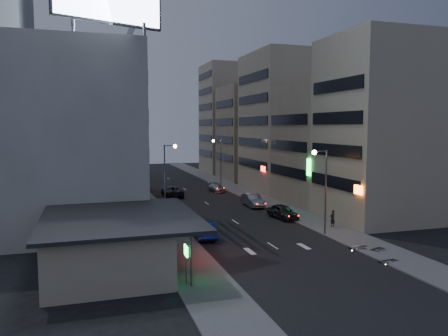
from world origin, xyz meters
name	(u,v)px	position (x,y,z in m)	size (l,w,h in m)	color
ground	(293,259)	(0.00, 0.00, 0.00)	(180.00, 180.00, 0.00)	black
sidewalk_left	(143,201)	(-8.00, 30.00, 0.06)	(4.00, 120.00, 0.12)	#4C4C4F
sidewalk_right	(251,195)	(8.00, 30.00, 0.06)	(4.00, 120.00, 0.12)	#4C4C4F
food_court	(108,242)	(-13.90, 2.00, 1.98)	(11.00, 13.00, 3.88)	tan
white_building	(69,139)	(-17.00, 20.00, 9.00)	(14.00, 24.00, 18.00)	#B5B5B0
shophouse_near	(376,129)	(15.00, 10.50, 10.00)	(10.00, 11.00, 20.00)	tan
shophouse_mid	(325,144)	(15.50, 22.00, 8.00)	(11.00, 12.00, 16.00)	tan
shophouse_far	(281,122)	(15.00, 35.00, 11.00)	(10.00, 14.00, 22.00)	tan
far_left_a	(85,128)	(-15.50, 45.00, 10.00)	(11.00, 10.00, 20.00)	#B5B5B0
far_left_b	(83,141)	(-16.00, 58.00, 7.50)	(12.00, 10.00, 15.00)	gray
far_right_a	(251,133)	(15.50, 50.00, 9.00)	(11.00, 12.00, 18.00)	tan
far_right_b	(231,119)	(16.00, 64.00, 12.00)	(12.00, 12.00, 24.00)	tan
street_lamp_right_near	(322,179)	(5.90, 6.00, 5.36)	(1.60, 0.44, 8.02)	#595B60
street_lamp_left	(168,168)	(-5.90, 22.00, 5.36)	(1.60, 0.44, 8.02)	#595B60
street_lamp_right_far	(219,156)	(5.90, 40.00, 5.36)	(1.60, 0.44, 8.02)	#595B60
parked_car_right_near	(283,212)	(5.60, 13.97, 0.79)	(1.87, 4.64, 1.58)	#2B2C31
parked_car_right_mid	(253,200)	(5.07, 21.88, 0.83)	(1.75, 5.01, 1.65)	#919498
parked_car_left	(172,191)	(-3.38, 32.99, 0.79)	(2.64, 5.72, 1.59)	black
parked_car_right_far	(216,188)	(4.22, 35.59, 0.65)	(1.81, 4.45, 1.29)	#9A9DA1
road_car_blue	(204,229)	(-5.00, 8.44, 0.82)	(1.73, 4.95, 1.63)	navy
road_car_silver	(191,219)	(-5.00, 13.81, 0.67)	(1.86, 4.58, 1.33)	gray
person	(332,218)	(8.57, 8.39, 0.97)	(0.62, 0.41, 1.71)	black
scooter_black_a	(394,252)	(7.28, -2.62, 0.69)	(1.86, 0.62, 1.14)	black
scooter_silver_a	(384,243)	(8.35, -0.07, 0.62)	(1.64, 0.55, 1.00)	#A1A2A8
scooter_blue	(366,242)	(7.08, 0.65, 0.66)	(1.77, 0.59, 1.08)	navy
scooter_black_b	(379,240)	(8.26, 0.51, 0.74)	(2.04, 0.68, 1.25)	black
scooter_silver_b	(363,238)	(7.42, 1.52, 0.72)	(1.95, 0.65, 1.19)	#B3B5BB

